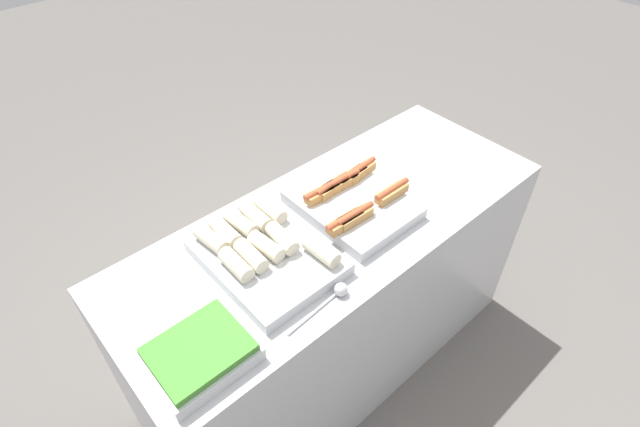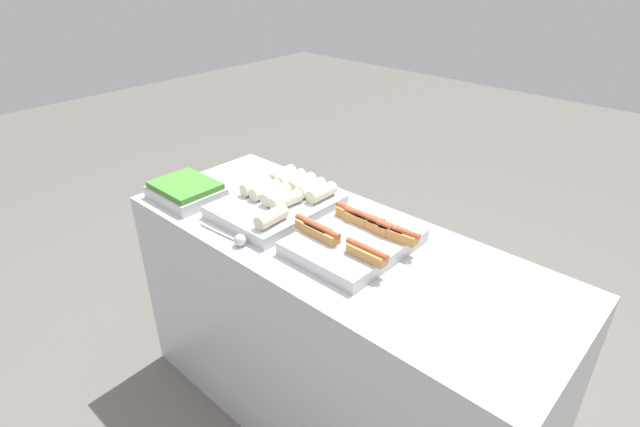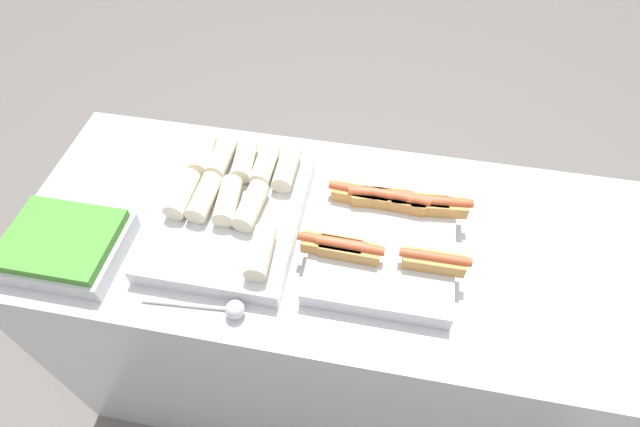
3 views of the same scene
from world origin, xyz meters
name	(u,v)px [view 3 (image 3 of 3)]	position (x,y,z in m)	size (l,w,h in m)	color
ground_plane	(339,370)	(0.00, 0.00, 0.00)	(12.00, 12.00, 0.00)	slate
counter	(343,318)	(0.00, 0.00, 0.46)	(1.77, 0.69, 0.93)	silver
tray_hotdogs	(385,232)	(0.09, 0.01, 0.97)	(0.42, 0.44, 0.10)	silver
tray_wraps	(232,204)	(-0.32, 0.02, 0.97)	(0.37, 0.47, 0.10)	silver
tray_side_front	(64,245)	(-0.69, -0.18, 0.97)	(0.29, 0.24, 0.07)	silver
serving_spoon_near	(226,309)	(-0.25, -0.27, 0.95)	(0.25, 0.05, 0.05)	silver
serving_spoon_far	(279,148)	(-0.25, 0.27, 0.95)	(0.24, 0.05, 0.05)	silver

